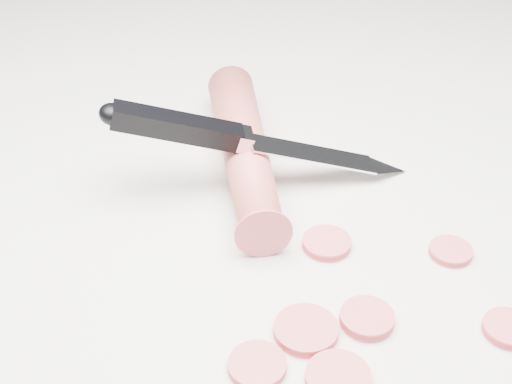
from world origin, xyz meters
TOP-DOWN VIEW (x-y plane):
  - ground at (0.00, 0.00)m, footprint 2.40×2.40m
  - carrot at (0.00, 0.11)m, footprint 0.12×0.20m
  - carrot_slice_0 at (-0.10, -0.07)m, footprint 0.03×0.03m
  - carrot_slice_1 at (-0.06, -0.10)m, footprint 0.04×0.04m
  - carrot_slice_2 at (-0.02, -0.07)m, footprint 0.03×0.03m
  - carrot_slice_3 at (0.07, -0.05)m, footprint 0.03×0.03m
  - carrot_slice_4 at (0.00, -0.00)m, footprint 0.03×0.03m
  - carrot_slice_5 at (-0.06, -0.06)m, footprint 0.04×0.04m
  - carrot_slice_6 at (0.05, -0.12)m, footprint 0.03×0.03m
  - kitchen_knife at (0.00, 0.09)m, footprint 0.23×0.12m

SIDE VIEW (x-z plane):
  - ground at x=0.00m, z-range 0.00..0.00m
  - carrot_slice_0 at x=-0.10m, z-range 0.00..0.01m
  - carrot_slice_3 at x=0.07m, z-range 0.00..0.01m
  - carrot_slice_6 at x=0.05m, z-range 0.00..0.01m
  - carrot_slice_4 at x=0.00m, z-range 0.00..0.01m
  - carrot_slice_1 at x=-0.06m, z-range 0.00..0.01m
  - carrot_slice_5 at x=-0.06m, z-range 0.00..0.01m
  - carrot_slice_2 at x=-0.02m, z-range 0.00..0.01m
  - carrot at x=0.00m, z-range 0.00..0.04m
  - kitchen_knife at x=0.00m, z-range 0.00..0.08m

